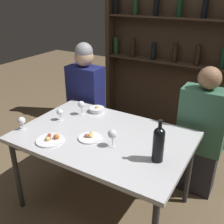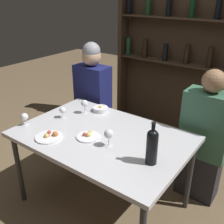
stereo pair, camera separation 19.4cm
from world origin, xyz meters
name	(u,v)px [view 1 (the left image)]	position (x,y,z in m)	size (l,w,h in m)	color
ground_plane	(104,203)	(0.00, 0.00, 0.00)	(10.00, 10.00, 0.00)	brown
dining_table	(103,141)	(0.00, 0.00, 0.67)	(1.38, 0.93, 0.73)	silver
wine_rack_wall	(177,42)	(0.00, 1.75, 1.20)	(1.96, 0.21, 2.29)	#38281C
wine_bottle	(159,143)	(0.50, -0.10, 0.87)	(0.08, 0.08, 0.31)	black
wine_glass_0	(22,121)	(-0.64, -0.26, 0.81)	(0.06, 0.06, 0.11)	silver
wine_glass_1	(81,105)	(-0.38, 0.23, 0.83)	(0.07, 0.07, 0.13)	silver
wine_glass_2	(112,134)	(0.15, -0.10, 0.83)	(0.07, 0.07, 0.14)	silver
wine_glass_3	(60,113)	(-0.48, 0.03, 0.80)	(0.06, 0.06, 0.11)	silver
food_plate_0	(90,137)	(-0.06, -0.10, 0.74)	(0.19, 0.19, 0.04)	white
food_plate_1	(51,139)	(-0.31, -0.28, 0.74)	(0.22, 0.22, 0.05)	white
snack_bowl	(97,110)	(-0.29, 0.35, 0.75)	(0.14, 0.14, 0.06)	white
seated_person_left	(86,103)	(-0.64, 0.64, 0.64)	(0.38, 0.22, 1.31)	#26262B
seated_person_right	(200,137)	(0.64, 0.64, 0.58)	(0.40, 0.22, 1.23)	#26262B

